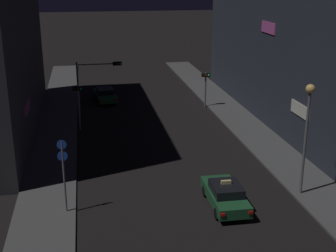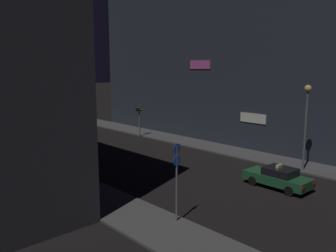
{
  "view_description": "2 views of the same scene",
  "coord_description": "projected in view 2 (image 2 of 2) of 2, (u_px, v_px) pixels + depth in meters",
  "views": [
    {
      "loc": [
        -5.36,
        -12.77,
        12.53
      ],
      "look_at": [
        0.12,
        17.43,
        2.4
      ],
      "focal_mm": 49.84,
      "sensor_mm": 36.0,
      "label": 1
    },
    {
      "loc": [
        -18.93,
        -1.74,
        8.08
      ],
      "look_at": [
        1.36,
        19.92,
        3.04
      ],
      "focal_mm": 37.66,
      "sensor_mm": 36.0,
      "label": 2
    }
  ],
  "objects": [
    {
      "name": "traffic_light_right_kerb",
      "position": [
        139.0,
        116.0,
        40.37
      ],
      "size": [
        0.8,
        0.42,
        3.46
      ],
      "color": "slate",
      "rests_on": "ground_plane"
    },
    {
      "name": "sidewalk_right",
      "position": [
        176.0,
        139.0,
        39.12
      ],
      "size": [
        3.34,
        55.2,
        0.13
      ],
      "primitive_type": "cube",
      "color": "#4C4C4C",
      "rests_on": "ground_plane"
    },
    {
      "name": "traffic_light_overhead",
      "position": [
        59.0,
        115.0,
        32.04
      ],
      "size": [
        4.02,
        0.42,
        5.11
      ],
      "color": "slate",
      "rests_on": "ground_plane"
    },
    {
      "name": "building_facade_right",
      "position": [
        223.0,
        58.0,
        39.95
      ],
      "size": [
        7.66,
        34.12,
        17.94
      ],
      "color": "#282D38",
      "rests_on": "ground_plane"
    },
    {
      "name": "far_car",
      "position": [
        46.0,
        137.0,
        37.05
      ],
      "size": [
        2.28,
        4.62,
        1.42
      ],
      "color": "#1E512D",
      "rests_on": "ground_plane"
    },
    {
      "name": "sidewalk_left",
      "position": [
        36.0,
        167.0,
        28.41
      ],
      "size": [
        3.34,
        55.2,
        0.13
      ],
      "primitive_type": "cube",
      "color": "#4C4C4C",
      "rests_on": "ground_plane"
    },
    {
      "name": "sign_pole_left",
      "position": [
        177.0,
        175.0,
        18.0
      ],
      "size": [
        0.53,
        0.1,
        4.12
      ],
      "color": "slate",
      "rests_on": "sidewalk_left"
    },
    {
      "name": "traffic_light_left_kerb",
      "position": [
        61.0,
        133.0,
        28.74
      ],
      "size": [
        0.8,
        0.42,
        3.79
      ],
      "color": "slate",
      "rests_on": "ground_plane"
    },
    {
      "name": "street_lamp_near_block",
      "position": [
        307.0,
        111.0,
        26.62
      ],
      "size": [
        0.53,
        0.53,
        6.58
      ],
      "color": "slate",
      "rests_on": "sidewalk_right"
    },
    {
      "name": "taxi",
      "position": [
        278.0,
        177.0,
        23.62
      ],
      "size": [
        1.88,
        4.48,
        1.62
      ],
      "color": "#1E512D",
      "rests_on": "ground_plane"
    }
  ]
}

